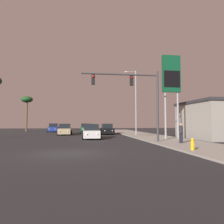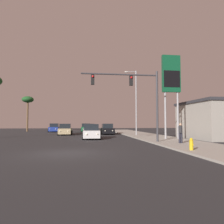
# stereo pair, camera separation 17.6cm
# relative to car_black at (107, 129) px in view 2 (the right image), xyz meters

# --- Properties ---
(ground_plane) EXTENTS (120.00, 120.00, 0.00)m
(ground_plane) POSITION_rel_car_black_xyz_m (-4.84, -20.98, -0.76)
(ground_plane) COLOR #28282B
(sidewalk_right) EXTENTS (5.00, 60.00, 0.12)m
(sidewalk_right) POSITION_rel_car_black_xyz_m (4.66, -10.98, -0.70)
(sidewalk_right) COLOR #9E998E
(sidewalk_right) RESTS_ON ground
(car_black) EXTENTS (2.04, 4.31, 1.68)m
(car_black) POSITION_rel_car_black_xyz_m (0.00, 0.00, 0.00)
(car_black) COLOR black
(car_black) RESTS_ON ground
(car_grey) EXTENTS (2.04, 4.33, 1.68)m
(car_grey) POSITION_rel_car_black_xyz_m (-2.86, -0.09, 0.00)
(car_grey) COLOR slate
(car_grey) RESTS_ON ground
(car_tan) EXTENTS (2.04, 4.32, 1.68)m
(car_tan) POSITION_rel_car_black_xyz_m (-6.49, -0.66, 0.00)
(car_tan) COLOR tan
(car_tan) RESTS_ON ground
(car_green) EXTENTS (2.04, 4.34, 1.68)m
(car_green) POSITION_rel_car_black_xyz_m (-3.21, 10.13, 0.00)
(car_green) COLOR #195933
(car_green) RESTS_ON ground
(car_white) EXTENTS (2.04, 4.32, 1.68)m
(car_white) POSITION_rel_car_black_xyz_m (-2.92, -9.38, 0.00)
(car_white) COLOR silver
(car_white) RESTS_ON ground
(car_blue) EXTENTS (2.04, 4.33, 1.68)m
(car_blue) POSITION_rel_car_black_xyz_m (-9.51, 10.47, 0.00)
(car_blue) COLOR navy
(car_blue) RESTS_ON ground
(traffic_light_mast) EXTENTS (7.11, 0.36, 6.50)m
(traffic_light_mast) POSITION_rel_car_black_xyz_m (0.91, -15.08, 3.95)
(traffic_light_mast) COLOR #38383D
(traffic_light_mast) RESTS_ON sidewalk_right
(street_lamp) EXTENTS (1.74, 0.24, 9.00)m
(street_lamp) POSITION_rel_car_black_xyz_m (3.37, -4.82, 4.36)
(street_lamp) COLOR #99999E
(street_lamp) RESTS_ON sidewalk_right
(gas_station_sign) EXTENTS (2.00, 0.42, 9.00)m
(gas_station_sign) POSITION_rel_car_black_xyz_m (5.54, -12.19, 5.86)
(gas_station_sign) COLOR #99999E
(gas_station_sign) RESTS_ON sidewalk_right
(fire_hydrant) EXTENTS (0.24, 0.34, 0.76)m
(fire_hydrant) POSITION_rel_car_black_xyz_m (2.86, -21.47, -0.27)
(fire_hydrant) COLOR gold
(fire_hydrant) RESTS_ON sidewalk_right
(pedestrian_on_sidewalk) EXTENTS (0.34, 0.32, 1.67)m
(pedestrian_on_sidewalk) POSITION_rel_car_black_xyz_m (4.26, -16.99, 0.27)
(pedestrian_on_sidewalk) COLOR #23232D
(pedestrian_on_sidewalk) RESTS_ON sidewalk_right
(palm_tree_far) EXTENTS (2.40, 2.40, 7.36)m
(palm_tree_far) POSITION_rel_car_black_xyz_m (-15.31, 13.02, 5.59)
(palm_tree_far) COLOR brown
(palm_tree_far) RESTS_ON ground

